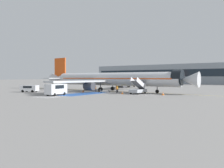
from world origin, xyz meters
name	(u,v)px	position (x,y,z in m)	size (l,w,h in m)	color
ground_plane	(116,91)	(0.00, 0.00, 0.00)	(600.00, 600.00, 0.00)	gray
apron_leadline_yellow	(112,91)	(-1.01, -0.32, 0.00)	(0.20, 81.60, 0.01)	gold
apron_stand_patch_blue	(83,94)	(-1.01, -12.11, 0.00)	(5.32, 12.70, 0.01)	#2856A8
apron_walkway_bar_0	(41,96)	(-3.41, -21.86, 0.00)	(0.44, 3.60, 0.01)	silver
apron_walkway_bar_1	(45,97)	(-2.21, -21.86, 0.00)	(0.44, 3.60, 0.01)	silver
apron_walkway_bar_2	(49,97)	(-1.01, -21.86, 0.00)	(0.44, 3.60, 0.01)	silver
apron_walkway_bar_3	(53,97)	(0.19, -21.86, 0.00)	(0.44, 3.60, 0.01)	silver
airliner	(110,79)	(-1.69, -0.31, 3.28)	(46.79, 35.87, 10.02)	silver
boarding_stairs_forward	(138,90)	(9.29, -4.73, 0.97)	(2.25, 5.25, 3.84)	#ADB2BA
fuel_tanker	(127,83)	(-8.96, 21.24, 1.71)	(3.29, 8.85, 3.40)	#38383D
service_van_0	(56,89)	(-2.94, -18.30, 1.41)	(2.74, 5.40, 2.38)	silver
service_van_1	(29,88)	(-15.96, -15.58, 1.08)	(4.70, 3.72, 1.76)	silver
baggage_cart	(105,91)	(-0.14, -4.74, 0.26)	(2.89, 2.91, 0.87)	gray
ground_crew_0	(96,88)	(-2.86, -5.13, 0.95)	(0.48, 0.45, 1.66)	#191E38
ground_crew_1	(118,88)	(2.93, -3.55, 0.98)	(0.29, 0.46, 1.71)	black
ground_crew_2	(117,89)	(3.81, -5.33, 1.06)	(0.48, 0.36, 1.83)	#2D2D33
traffic_cone_0	(122,93)	(6.83, -7.60, 0.30)	(0.54, 0.54, 0.60)	orange
traffic_cone_1	(83,91)	(-4.57, -8.03, 0.29)	(0.52, 0.52, 0.58)	orange
traffic_cone_2	(163,94)	(15.41, -5.13, 0.33)	(0.59, 0.59, 0.66)	orange
terminal_building	(173,74)	(-10.41, 77.94, 5.62)	(102.11, 12.10, 11.23)	#89939E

